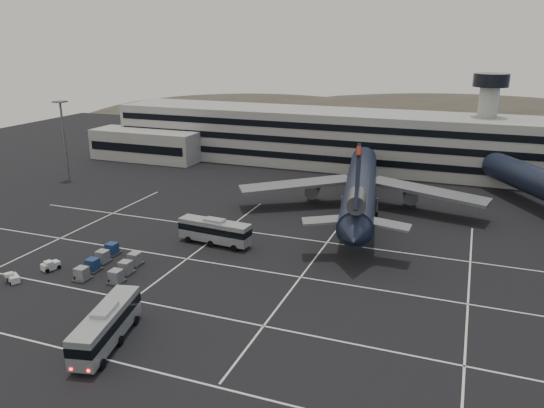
{
  "coord_description": "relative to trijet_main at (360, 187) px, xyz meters",
  "views": [
    {
      "loc": [
        32.19,
        -60.29,
        31.95
      ],
      "look_at": [
        1.84,
        19.46,
        5.0
      ],
      "focal_mm": 35.0,
      "sensor_mm": 36.0,
      "label": 1
    }
  ],
  "objects": [
    {
      "name": "tug_b",
      "position": [
        -37.85,
        -45.91,
        -4.63
      ],
      "size": [
        2.52,
        2.22,
        1.39
      ],
      "rotation": [
        0.0,
        0.0,
        1.04
      ],
      "color": "silver",
      "rests_on": "ground"
    },
    {
      "name": "tug_a",
      "position": [
        -36.15,
        -40.95,
        -4.57
      ],
      "size": [
        2.2,
        2.74,
        1.54
      ],
      "rotation": [
        0.0,
        0.0,
        -0.36
      ],
      "color": "silver",
      "rests_on": "ground"
    },
    {
      "name": "hills",
      "position": [
        4.2,
        135.53,
        -17.32
      ],
      "size": [
        352.0,
        180.0,
        44.0
      ],
      "color": "#38332B",
      "rests_on": "ground"
    },
    {
      "name": "uld_cluster",
      "position": [
        -28.25,
        -37.78,
        -4.34
      ],
      "size": [
        8.92,
        11.42,
        1.86
      ],
      "rotation": [
        0.0,
        0.0,
        0.19
      ],
      "color": "#2D2D30",
      "rests_on": "ground"
    },
    {
      "name": "lane_markings",
      "position": [
        -12.85,
        -33.75,
        -5.24
      ],
      "size": [
        90.0,
        55.62,
        0.01
      ],
      "color": "silver",
      "rests_on": "ground"
    },
    {
      "name": "bus_near",
      "position": [
        -16.23,
        -53.98,
        -2.83
      ],
      "size": [
        5.56,
        12.83,
        4.42
      ],
      "rotation": [
        0.0,
        0.0,
        0.22
      ],
      "color": "gray",
      "rests_on": "ground"
    },
    {
      "name": "terminal",
      "position": [
        -16.74,
        36.67,
        1.68
      ],
      "size": [
        125.0,
        26.0,
        24.0
      ],
      "color": "gray",
      "rests_on": "ground"
    },
    {
      "name": "trijet_main",
      "position": [
        0.0,
        0.0,
        0.0
      ],
      "size": [
        46.76,
        57.51,
        18.08
      ],
      "rotation": [
        0.0,
        0.0,
        0.17
      ],
      "color": "black",
      "rests_on": "ground"
    },
    {
      "name": "ground",
      "position": [
        -13.8,
        -34.47,
        -5.25
      ],
      "size": [
        260.0,
        260.0,
        0.0
      ],
      "primitive_type": "plane",
      "color": "black",
      "rests_on": "ground"
    },
    {
      "name": "bus_far",
      "position": [
        -18.53,
        -23.57,
        -2.9
      ],
      "size": [
        12.37,
        3.9,
        4.3
      ],
      "rotation": [
        0.0,
        0.0,
        1.49
      ],
      "color": "gray",
      "rests_on": "ground"
    },
    {
      "name": "lightpole_left",
      "position": [
        -68.8,
        0.53,
        6.57
      ],
      "size": [
        2.4,
        2.4,
        18.28
      ],
      "color": "slate",
      "rests_on": "ground"
    }
  ]
}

